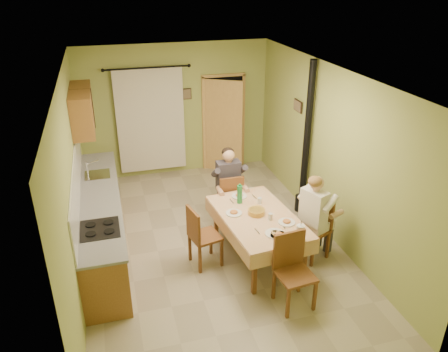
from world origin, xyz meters
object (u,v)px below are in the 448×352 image
object	(u,v)px
chair_far	(229,209)
chair_near	(294,286)
chair_left	(205,247)
man_far	(229,179)
chair_right	(312,240)
man_right	(315,208)
stove_flue	(305,160)
dining_table	(257,237)

from	to	relation	value
chair_far	chair_near	bearing A→B (deg)	-83.92
chair_left	man_far	bearing A→B (deg)	134.07
chair_right	man_far	bearing A→B (deg)	14.00
chair_far	man_right	xyz separation A→B (m)	(0.96, -1.31, 0.59)
chair_far	chair_near	xyz separation A→B (m)	(0.25, -2.22, 0.00)
chair_right	stove_flue	bearing A→B (deg)	-41.13
dining_table	man_right	distance (m)	0.99
man_right	man_far	bearing A→B (deg)	13.52
chair_far	chair_right	size ratio (longest dim) A/B	1.00
chair_right	man_right	world-z (taller)	man_right
chair_right	chair_far	bearing A→B (deg)	14.30
dining_table	chair_right	world-z (taller)	chair_right
chair_right	stove_flue	distance (m)	1.64
chair_near	man_far	xyz separation A→B (m)	(-0.25, 2.24, 0.59)
man_far	man_right	size ratio (longest dim) A/B	1.00
chair_near	chair_left	world-z (taller)	chair_near
chair_near	dining_table	bearing A→B (deg)	-89.33
dining_table	chair_left	distance (m)	0.82
chair_near	man_right	size ratio (longest dim) A/B	0.74
chair_far	man_far	distance (m)	0.59
man_far	chair_far	bearing A→B (deg)	-90.00
chair_right	man_right	bearing A→B (deg)	90.00
dining_table	chair_right	size ratio (longest dim) A/B	1.91
man_right	chair_left	bearing A→B (deg)	57.79
chair_near	chair_left	xyz separation A→B (m)	(-0.94, 1.19, -0.00)
chair_near	man_far	world-z (taller)	man_far
man_far	stove_flue	bearing A→B (deg)	2.44
chair_right	chair_left	bearing A→B (deg)	58.04
chair_left	man_far	world-z (taller)	man_far
dining_table	chair_near	world-z (taller)	chair_near
dining_table	chair_left	bearing A→B (deg)	169.07
chair_near	stove_flue	bearing A→B (deg)	-122.80
stove_flue	chair_near	bearing A→B (deg)	-117.37
dining_table	chair_right	xyz separation A→B (m)	(0.85, -0.20, -0.09)
chair_right	man_right	size ratio (longest dim) A/B	0.70
dining_table	chair_left	world-z (taller)	chair_left
man_right	dining_table	bearing A→B (deg)	53.41
chair_left	chair_right	bearing A→B (deg)	67.98
chair_left	man_far	size ratio (longest dim) A/B	0.71
chair_left	man_right	bearing A→B (deg)	67.72
man_far	chair_near	bearing A→B (deg)	-83.96
stove_flue	chair_far	bearing A→B (deg)	-176.66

